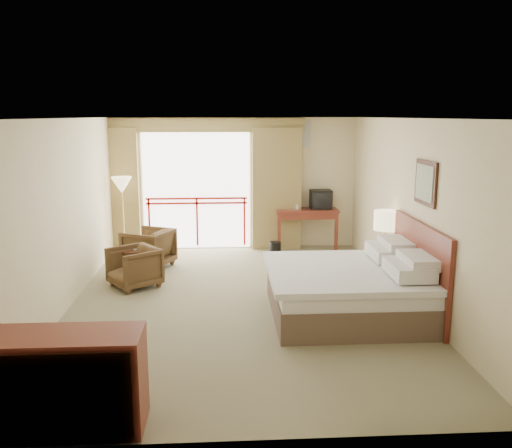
{
  "coord_description": "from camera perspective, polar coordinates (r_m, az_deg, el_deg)",
  "views": [
    {
      "loc": [
        -0.24,
        -7.68,
        2.74
      ],
      "look_at": [
        0.25,
        0.4,
        1.11
      ],
      "focal_mm": 38.0,
      "sensor_mm": 36.0,
      "label": 1
    }
  ],
  "objects": [
    {
      "name": "floor",
      "position": [
        8.16,
        -1.59,
        -8.25
      ],
      "size": [
        7.0,
        7.0,
        0.0
      ],
      "primitive_type": "plane",
      "color": "#7F7955",
      "rests_on": "ground"
    },
    {
      "name": "ceiling",
      "position": [
        7.69,
        -1.7,
        11.07
      ],
      "size": [
        7.0,
        7.0,
        0.0
      ],
      "primitive_type": "plane",
      "rotation": [
        3.14,
        0.0,
        0.0
      ],
      "color": "white",
      "rests_on": "wall_back"
    },
    {
      "name": "wall_back",
      "position": [
        11.27,
        -2.22,
        4.28
      ],
      "size": [
        5.0,
        0.0,
        5.0
      ],
      "primitive_type": "plane",
      "rotation": [
        1.57,
        0.0,
        0.0
      ],
      "color": "beige",
      "rests_on": "ground"
    },
    {
      "name": "wall_front",
      "position": [
        4.42,
        -0.17,
        -6.99
      ],
      "size": [
        5.0,
        0.0,
        5.0
      ],
      "primitive_type": "plane",
      "rotation": [
        -1.57,
        0.0,
        0.0
      ],
      "color": "beige",
      "rests_on": "ground"
    },
    {
      "name": "wall_left",
      "position": [
        8.13,
        -19.54,
        0.86
      ],
      "size": [
        0.0,
        7.0,
        7.0
      ],
      "primitive_type": "plane",
      "rotation": [
        1.57,
        0.0,
        1.57
      ],
      "color": "beige",
      "rests_on": "ground"
    },
    {
      "name": "wall_right",
      "position": [
        8.28,
        15.93,
        1.26
      ],
      "size": [
        0.0,
        7.0,
        7.0
      ],
      "primitive_type": "plane",
      "rotation": [
        1.57,
        0.0,
        -1.57
      ],
      "color": "beige",
      "rests_on": "ground"
    },
    {
      "name": "balcony_door",
      "position": [
        11.28,
        -6.28,
        3.46
      ],
      "size": [
        2.4,
        0.0,
        2.4
      ],
      "primitive_type": "plane",
      "rotation": [
        1.57,
        0.0,
        0.0
      ],
      "color": "white",
      "rests_on": "wall_back"
    },
    {
      "name": "balcony_railing",
      "position": [
        11.32,
        -6.24,
        1.5
      ],
      "size": [
        2.09,
        0.03,
        1.02
      ],
      "color": "#AC180E",
      "rests_on": "wall_back"
    },
    {
      "name": "curtain_left",
      "position": [
        11.35,
        -14.68,
        3.46
      ],
      "size": [
        1.0,
        0.26,
        2.5
      ],
      "primitive_type": "cube",
      "color": "olive",
      "rests_on": "wall_back"
    },
    {
      "name": "curtain_right",
      "position": [
        11.19,
        2.17,
        3.71
      ],
      "size": [
        1.0,
        0.26,
        2.5
      ],
      "primitive_type": "cube",
      "color": "olive",
      "rests_on": "wall_back"
    },
    {
      "name": "valance",
      "position": [
        11.08,
        -6.46,
        10.32
      ],
      "size": [
        4.4,
        0.22,
        0.28
      ],
      "primitive_type": "cube",
      "color": "olive",
      "rests_on": "wall_back"
    },
    {
      "name": "hvac_vent",
      "position": [
        11.27,
        4.46,
        9.35
      ],
      "size": [
        0.5,
        0.04,
        0.5
      ],
      "primitive_type": "cube",
      "color": "silver",
      "rests_on": "wall_back"
    },
    {
      "name": "bed",
      "position": [
        7.67,
        9.88,
        -6.76
      ],
      "size": [
        2.13,
        2.06,
        0.97
      ],
      "color": "brown",
      "rests_on": "floor"
    },
    {
      "name": "headboard",
      "position": [
        7.86,
        16.81,
        -4.54
      ],
      "size": [
        0.06,
        2.1,
        1.3
      ],
      "primitive_type": "cube",
      "color": "maroon",
      "rests_on": "wall_right"
    },
    {
      "name": "framed_art",
      "position": [
        7.64,
        17.41,
        4.16
      ],
      "size": [
        0.04,
        0.72,
        0.6
      ],
      "color": "black",
      "rests_on": "wall_right"
    },
    {
      "name": "nightstand",
      "position": [
        9.04,
        13.34,
        -4.74
      ],
      "size": [
        0.41,
        0.48,
        0.56
      ],
      "primitive_type": "cube",
      "rotation": [
        0.0,
        0.0,
        0.03
      ],
      "color": "maroon",
      "rests_on": "floor"
    },
    {
      "name": "table_lamp",
      "position": [
        8.9,
        13.49,
        0.29
      ],
      "size": [
        0.38,
        0.38,
        0.67
      ],
      "rotation": [
        0.0,
        0.0,
        -0.04
      ],
      "color": "tan",
      "rests_on": "nightstand"
    },
    {
      "name": "phone",
      "position": [
        8.8,
        13.4,
        -3.04
      ],
      "size": [
        0.17,
        0.14,
        0.07
      ],
      "primitive_type": "cube",
      "rotation": [
        0.0,
        0.0,
        -0.09
      ],
      "color": "black",
      "rests_on": "nightstand"
    },
    {
      "name": "desk",
      "position": [
        11.36,
        5.24,
        0.73
      ],
      "size": [
        1.28,
        0.62,
        0.84
      ],
      "rotation": [
        0.0,
        0.0,
        0.0
      ],
      "color": "maroon",
      "rests_on": "floor"
    },
    {
      "name": "tv",
      "position": [
        11.28,
        6.83,
        2.58
      ],
      "size": [
        0.43,
        0.35,
        0.4
      ],
      "rotation": [
        0.0,
        0.0,
        0.38
      ],
      "color": "black",
      "rests_on": "desk"
    },
    {
      "name": "coffee_maker",
      "position": [
        11.2,
        3.54,
        2.26
      ],
      "size": [
        0.14,
        0.14,
        0.27
      ],
      "primitive_type": "cylinder",
      "rotation": [
        0.0,
        0.0,
        -0.13
      ],
      "color": "black",
      "rests_on": "desk"
    },
    {
      "name": "cup",
      "position": [
        11.19,
        4.33,
        1.8
      ],
      "size": [
        0.09,
        0.09,
        0.1
      ],
      "primitive_type": "cylinder",
      "rotation": [
        0.0,
        0.0,
        -0.33
      ],
      "color": "white",
      "rests_on": "desk"
    },
    {
      "name": "wastebasket",
      "position": [
        10.76,
        2.04,
        -2.61
      ],
      "size": [
        0.28,
        0.28,
        0.28
      ],
      "primitive_type": "cylinder",
      "rotation": [
        0.0,
        0.0,
        0.28
      ],
      "color": "black",
      "rests_on": "floor"
    },
    {
      "name": "armchair_far",
      "position": [
        10.2,
        -11.18,
        -4.44
      ],
      "size": [
        1.03,
        1.02,
        0.71
      ],
      "primitive_type": "imported",
      "rotation": [
        0.0,
        0.0,
        -2.03
      ],
      "color": "#452E18",
      "rests_on": "floor"
    },
    {
      "name": "armchair_near",
      "position": [
        9.09,
        -12.61,
        -6.45
      ],
      "size": [
        0.99,
        0.99,
        0.66
      ],
      "primitive_type": "imported",
      "rotation": [
        0.0,
        0.0,
        -0.94
      ],
      "color": "#452E18",
      "rests_on": "floor"
    },
    {
      "name": "side_table",
      "position": [
        9.37,
        -12.77,
        -3.62
      ],
      "size": [
        0.48,
        0.48,
        0.53
      ],
      "rotation": [
        0.0,
        0.0,
        0.17
      ],
      "color": "black",
      "rests_on": "floor"
    },
    {
      "name": "book",
      "position": [
        9.33,
        -12.82,
        -2.61
      ],
      "size": [
        0.2,
        0.24,
        0.02
      ],
      "primitive_type": "imported",
      "rotation": [
        0.0,
        0.0,
        0.25
      ],
      "color": "white",
      "rests_on": "side_table"
    },
    {
      "name": "floor_lamp",
      "position": [
        10.85,
        -13.95,
        3.68
      ],
      "size": [
        0.4,
        0.4,
        1.57
      ],
      "rotation": [
        0.0,
        0.0,
        0.3
      ],
      "color": "tan",
      "rests_on": "floor"
    },
    {
      "name": "dresser",
      "position": [
        5.22,
        -19.23,
        -15.4
      ],
      "size": [
        1.33,
        0.57,
        0.89
      ],
      "rotation": [
        0.0,
        0.0,
        0.09
      ],
      "color": "maroon",
      "rests_on": "floor"
    }
  ]
}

